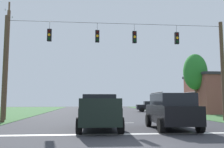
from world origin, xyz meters
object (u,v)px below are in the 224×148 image
Objects in this scene: suv_black at (171,110)px; tree_roadside_far_right at (195,72)px; utility_pole_far_right at (7,61)px; distant_car_crossing_white at (93,107)px; overhead_signal_span at (118,63)px; pickup_truck at (99,112)px; distant_car_oncoming at (151,106)px.

tree_roadside_far_right is (8.39, 15.45, 4.02)m from suv_black.
distant_car_crossing_white is at bearing 48.19° from utility_pole_far_right.
overhead_signal_span is 9.64m from utility_pole_far_right.
overhead_signal_span is at bearing 71.89° from pickup_truck.
overhead_signal_span reaches higher than pickup_truck.
pickup_truck is (-1.62, -4.96, -3.54)m from overhead_signal_span.
distant_car_oncoming is 21.77m from utility_pole_far_right.
distant_car_oncoming is 0.44× the size of utility_pole_far_right.
utility_pole_far_right reaches higher than suv_black.
distant_car_oncoming is at bearing 67.69° from overhead_signal_span.
tree_roadside_far_right is at bearing 50.57° from pickup_truck.
pickup_truck reaches higher than distant_car_crossing_white.
suv_black is (2.38, -5.34, -3.44)m from overhead_signal_span.
distant_car_oncoming is at bearing 120.64° from tree_roadside_far_right.
suv_black is 0.67× the size of tree_roadside_far_right.
pickup_truck is at bearing -108.11° from overhead_signal_span.
tree_roadside_far_right is at bearing 43.19° from overhead_signal_span.
utility_pole_far_right reaches higher than pickup_truck.
utility_pole_far_right is at bearing 134.96° from pickup_truck.
overhead_signal_span is at bearing -112.31° from distant_car_oncoming.
suv_black is at bearing -5.40° from pickup_truck.
distant_car_crossing_white is 0.59× the size of tree_roadside_far_right.
overhead_signal_span is 3.90× the size of distant_car_oncoming.
suv_black is at bearing -75.97° from distant_car_crossing_white.
tree_roadside_far_right is at bearing 61.49° from suv_black.
distant_car_oncoming is (8.48, 21.68, -0.18)m from pickup_truck.
tree_roadside_far_right reaches higher than pickup_truck.
pickup_truck is at bearing -45.04° from utility_pole_far_right.
overhead_signal_span is at bearing 114.04° from suv_black.
overhead_signal_span is 18.45m from distant_car_oncoming.
tree_roadside_far_right reaches higher than suv_black.
suv_black is 0.48× the size of utility_pole_far_right.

